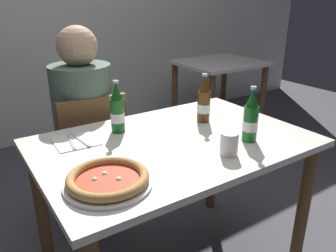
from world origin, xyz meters
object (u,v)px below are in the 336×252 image
object	(u,v)px
beer_bottle_right	(251,119)
diner_seated	(86,135)
paper_cup	(229,144)
dining_table_main	(174,163)
beer_bottle_center	(117,111)
chair_behind_table	(90,154)
dining_table_background	(219,77)
beer_bottle_left	(204,102)
napkin_with_cutlery	(76,141)
pizza_margherita_near	(108,180)

from	to	relation	value
beer_bottle_right	diner_seated	bearing A→B (deg)	118.03
diner_seated	paper_cup	size ratio (longest dim) A/B	12.73
dining_table_main	beer_bottle_center	xyz separation A→B (m)	(-0.16, 0.23, 0.22)
beer_bottle_center	chair_behind_table	bearing A→B (deg)	92.48
dining_table_main	paper_cup	distance (m)	0.31
chair_behind_table	diner_seated	bearing A→B (deg)	-90.37
dining_table_main	beer_bottle_center	bearing A→B (deg)	125.90
dining_table_background	beer_bottle_left	xyz separation A→B (m)	(-1.21, -1.23, 0.26)
dining_table_background	beer_bottle_right	bearing A→B (deg)	-128.02
diner_seated	beer_bottle_right	bearing A→B (deg)	-61.97
dining_table_background	dining_table_main	bearing A→B (deg)	-137.57
dining_table_background	paper_cup	xyz separation A→B (m)	(-1.37, -1.59, 0.21)
chair_behind_table	beer_bottle_left	distance (m)	0.76
dining_table_background	napkin_with_cutlery	size ratio (longest dim) A/B	4.20
beer_bottle_left	beer_bottle_right	bearing A→B (deg)	-87.28
paper_cup	napkin_with_cutlery	bearing A→B (deg)	135.42
napkin_with_cutlery	diner_seated	bearing A→B (deg)	66.09
dining_table_main	beer_bottle_left	distance (m)	0.36
chair_behind_table	diner_seated	size ratio (longest dim) A/B	0.70
chair_behind_table	dining_table_background	xyz separation A→B (m)	(1.65, 0.74, 0.11)
diner_seated	napkin_with_cutlery	distance (m)	0.51
pizza_margherita_near	dining_table_main	bearing A→B (deg)	25.50
beer_bottle_right	napkin_with_cutlery	world-z (taller)	beer_bottle_right
pizza_margherita_near	napkin_with_cutlery	distance (m)	0.42
dining_table_main	napkin_with_cutlery	world-z (taller)	napkin_with_cutlery
napkin_with_cutlery	dining_table_background	bearing A→B (deg)	31.32
dining_table_background	beer_bottle_center	bearing A→B (deg)	-145.67
dining_table_main	paper_cup	bearing A→B (deg)	-67.96
chair_behind_table	napkin_with_cutlery	xyz separation A→B (m)	(-0.19, -0.39, 0.27)
dining_table_main	pizza_margherita_near	distance (m)	0.47
dining_table_main	paper_cup	size ratio (longest dim) A/B	12.63
beer_bottle_right	napkin_with_cutlery	distance (m)	0.77
dining_table_background	beer_bottle_right	size ratio (longest dim) A/B	3.24
beer_bottle_left	napkin_with_cutlery	bearing A→B (deg)	170.27
diner_seated	dining_table_background	bearing A→B (deg)	22.53
beer_bottle_left	beer_bottle_right	size ratio (longest dim) A/B	1.00
dining_table_main	napkin_with_cutlery	xyz separation A→B (m)	(-0.37, 0.22, 0.12)
beer_bottle_right	napkin_with_cutlery	bearing A→B (deg)	147.53
paper_cup	dining_table_main	bearing A→B (deg)	112.04
pizza_margherita_near	beer_bottle_right	size ratio (longest dim) A/B	1.23
chair_behind_table	dining_table_background	bearing A→B (deg)	-155.09
dining_table_background	pizza_margherita_near	xyz separation A→B (m)	(-1.88, -1.54, 0.18)
diner_seated	dining_table_background	world-z (taller)	diner_seated
diner_seated	napkin_with_cutlery	world-z (taller)	diner_seated
dining_table_main	dining_table_background	world-z (taller)	same
paper_cup	beer_bottle_left	bearing A→B (deg)	66.07
beer_bottle_left	dining_table_background	bearing A→B (deg)	45.41
napkin_with_cutlery	paper_cup	xyz separation A→B (m)	(0.47, -0.47, 0.04)
dining_table_background	paper_cup	size ratio (longest dim) A/B	8.42
beer_bottle_right	paper_cup	world-z (taller)	beer_bottle_right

